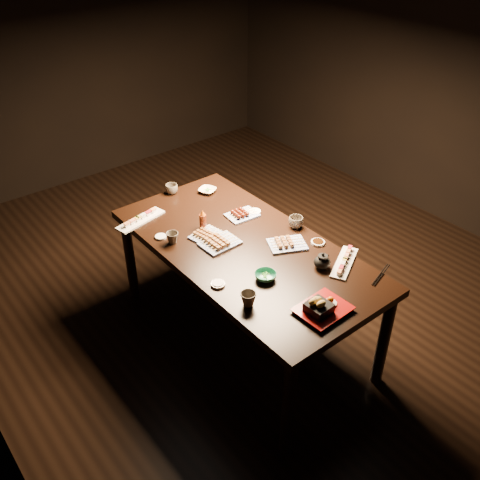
{
  "coord_description": "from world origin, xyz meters",
  "views": [
    {
      "loc": [
        -2.13,
        -2.49,
        2.65
      ],
      "look_at": [
        -0.4,
        -0.35,
        0.77
      ],
      "focal_mm": 40.0,
      "sensor_mm": 36.0,
      "label": 1
    }
  ],
  "objects_px": {
    "sushi_platter_near": "(344,261)",
    "condiment_bottle": "(203,219)",
    "sushi_platter_far": "(140,218)",
    "teacup_near_left": "(248,299)",
    "yakitori_plate_right": "(287,242)",
    "edamame_bowl_cream": "(207,191)",
    "teacup_mid_right": "(296,222)",
    "tempura_tray": "(323,304)",
    "dining_table": "(245,293)",
    "yakitori_plate_left": "(206,233)",
    "yakitori_plate_center": "(220,241)",
    "teacup_far_right": "(172,189)",
    "teapot": "(322,261)",
    "edamame_bowl_green": "(265,276)",
    "teacup_far_left": "(172,238)"
  },
  "relations": [
    {
      "from": "teacup_far_right",
      "to": "teapot",
      "type": "relative_size",
      "value": 0.77
    },
    {
      "from": "tempura_tray",
      "to": "teacup_far_left",
      "type": "distance_m",
      "value": 1.07
    },
    {
      "from": "sushi_platter_near",
      "to": "condiment_bottle",
      "type": "height_order",
      "value": "condiment_bottle"
    },
    {
      "from": "yakitori_plate_right",
      "to": "tempura_tray",
      "type": "bearing_deg",
      "value": -89.62
    },
    {
      "from": "yakitori_plate_right",
      "to": "edamame_bowl_cream",
      "type": "height_order",
      "value": "yakitori_plate_right"
    },
    {
      "from": "teacup_far_left",
      "to": "condiment_bottle",
      "type": "relative_size",
      "value": 0.57
    },
    {
      "from": "edamame_bowl_green",
      "to": "teacup_far_left",
      "type": "height_order",
      "value": "teacup_far_left"
    },
    {
      "from": "sushi_platter_far",
      "to": "teacup_near_left",
      "type": "xyz_separation_m",
      "value": [
        0.02,
        -1.1,
        0.02
      ]
    },
    {
      "from": "teacup_mid_right",
      "to": "teacup_far_right",
      "type": "distance_m",
      "value": 0.97
    },
    {
      "from": "sushi_platter_far",
      "to": "tempura_tray",
      "type": "bearing_deg",
      "value": 90.36
    },
    {
      "from": "sushi_platter_far",
      "to": "edamame_bowl_green",
      "type": "distance_m",
      "value": 1.02
    },
    {
      "from": "dining_table",
      "to": "tempura_tray",
      "type": "height_order",
      "value": "tempura_tray"
    },
    {
      "from": "edamame_bowl_cream",
      "to": "teacup_mid_right",
      "type": "height_order",
      "value": "teacup_mid_right"
    },
    {
      "from": "edamame_bowl_cream",
      "to": "teapot",
      "type": "xyz_separation_m",
      "value": [
        -0.01,
        -1.15,
        0.03
      ]
    },
    {
      "from": "dining_table",
      "to": "teacup_mid_right",
      "type": "distance_m",
      "value": 0.57
    },
    {
      "from": "sushi_platter_far",
      "to": "yakitori_plate_left",
      "type": "relative_size",
      "value": 1.8
    },
    {
      "from": "yakitori_plate_right",
      "to": "yakitori_plate_left",
      "type": "xyz_separation_m",
      "value": [
        -0.33,
        0.4,
        -0.0
      ]
    },
    {
      "from": "yakitori_plate_left",
      "to": "teacup_mid_right",
      "type": "xyz_separation_m",
      "value": [
        0.52,
        -0.28,
        0.01
      ]
    },
    {
      "from": "condiment_bottle",
      "to": "dining_table",
      "type": "bearing_deg",
      "value": -75.8
    },
    {
      "from": "tempura_tray",
      "to": "teacup_far_right",
      "type": "xyz_separation_m",
      "value": [
        0.07,
        1.57,
        -0.01
      ]
    },
    {
      "from": "teacup_mid_right",
      "to": "teapot",
      "type": "height_order",
      "value": "teapot"
    },
    {
      "from": "edamame_bowl_green",
      "to": "teacup_far_right",
      "type": "relative_size",
      "value": 1.39
    },
    {
      "from": "dining_table",
      "to": "sushi_platter_near",
      "type": "distance_m",
      "value": 0.73
    },
    {
      "from": "teacup_near_left",
      "to": "teacup_far_right",
      "type": "relative_size",
      "value": 0.95
    },
    {
      "from": "teacup_mid_right",
      "to": "teapot",
      "type": "bearing_deg",
      "value": -113.91
    },
    {
      "from": "edamame_bowl_cream",
      "to": "teacup_far_right",
      "type": "distance_m",
      "value": 0.26
    },
    {
      "from": "yakitori_plate_left",
      "to": "condiment_bottle",
      "type": "height_order",
      "value": "condiment_bottle"
    },
    {
      "from": "yakitori_plate_left",
      "to": "tempura_tray",
      "type": "bearing_deg",
      "value": -96.56
    },
    {
      "from": "edamame_bowl_green",
      "to": "tempura_tray",
      "type": "height_order",
      "value": "tempura_tray"
    },
    {
      "from": "sushi_platter_far",
      "to": "edamame_bowl_cream",
      "type": "relative_size",
      "value": 2.96
    },
    {
      "from": "tempura_tray",
      "to": "teapot",
      "type": "relative_size",
      "value": 2.35
    },
    {
      "from": "teapot",
      "to": "yakitori_plate_center",
      "type": "bearing_deg",
      "value": 107.07
    },
    {
      "from": "teacup_near_left",
      "to": "dining_table",
      "type": "bearing_deg",
      "value": 52.51
    },
    {
      "from": "yakitori_plate_left",
      "to": "yakitori_plate_center",
      "type": "bearing_deg",
      "value": -94.3
    },
    {
      "from": "teacup_far_right",
      "to": "teacup_far_left",
      "type": "bearing_deg",
      "value": -122.28
    },
    {
      "from": "yakitori_plate_right",
      "to": "teacup_far_right",
      "type": "bearing_deg",
      "value": 127.01
    },
    {
      "from": "edamame_bowl_cream",
      "to": "condiment_bottle",
      "type": "relative_size",
      "value": 0.88
    },
    {
      "from": "yakitori_plate_center",
      "to": "edamame_bowl_green",
      "type": "bearing_deg",
      "value": -91.81
    },
    {
      "from": "edamame_bowl_green",
      "to": "sushi_platter_far",
      "type": "bearing_deg",
      "value": 103.69
    },
    {
      "from": "dining_table",
      "to": "edamame_bowl_green",
      "type": "xyz_separation_m",
      "value": [
        -0.11,
        -0.32,
        0.39
      ]
    },
    {
      "from": "yakitori_plate_center",
      "to": "teacup_far_left",
      "type": "height_order",
      "value": "teacup_far_left"
    },
    {
      "from": "yakitori_plate_center",
      "to": "teacup_mid_right",
      "type": "bearing_deg",
      "value": -17.72
    },
    {
      "from": "yakitori_plate_right",
      "to": "tempura_tray",
      "type": "relative_size",
      "value": 0.83
    },
    {
      "from": "yakitori_plate_right",
      "to": "yakitori_plate_left",
      "type": "height_order",
      "value": "yakitori_plate_right"
    },
    {
      "from": "dining_table",
      "to": "teapot",
      "type": "distance_m",
      "value": 0.65
    },
    {
      "from": "dining_table",
      "to": "edamame_bowl_cream",
      "type": "xyz_separation_m",
      "value": [
        0.22,
        0.7,
        0.39
      ]
    },
    {
      "from": "yakitori_plate_right",
      "to": "condiment_bottle",
      "type": "xyz_separation_m",
      "value": [
        -0.29,
        0.49,
        0.04
      ]
    },
    {
      "from": "edamame_bowl_cream",
      "to": "tempura_tray",
      "type": "relative_size",
      "value": 0.44
    },
    {
      "from": "yakitori_plate_left",
      "to": "edamame_bowl_green",
      "type": "bearing_deg",
      "value": -99.43
    },
    {
      "from": "teacup_mid_right",
      "to": "teacup_far_left",
      "type": "xyz_separation_m",
      "value": [
        -0.72,
        0.35,
        -0.0
      ]
    }
  ]
}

